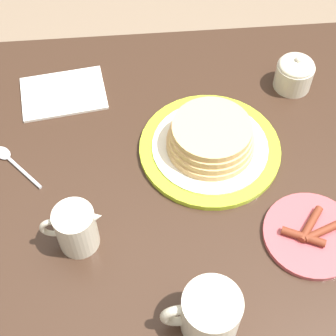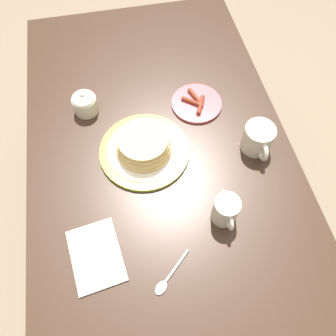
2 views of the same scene
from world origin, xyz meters
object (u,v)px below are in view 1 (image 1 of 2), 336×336
spoon (11,160)px  sugar_bowl (295,73)px  coffee_mug (209,313)px  creamer_pitcher (76,228)px  side_plate_bacon (311,234)px  pancake_plate (210,142)px  napkin (63,93)px

spoon → sugar_bowl: bearing=-165.4°
coffee_mug → sugar_bowl: 0.56m
creamer_pitcher → side_plate_bacon: bearing=176.4°
pancake_plate → napkin: size_ratio=1.44×
side_plate_bacon → spoon: bearing=-21.4°
napkin → spoon: 0.20m
pancake_plate → creamer_pitcher: creamer_pitcher is taller
pancake_plate → napkin: 0.34m
pancake_plate → side_plate_bacon: 0.26m
coffee_mug → napkin: coffee_mug is taller
coffee_mug → napkin: (0.24, -0.52, -0.04)m
spoon → pancake_plate: bearing=178.9°
pancake_plate → napkin: (0.29, -0.18, -0.03)m
pancake_plate → spoon: size_ratio=2.45×
side_plate_bacon → napkin: (0.44, -0.38, -0.00)m
spoon → side_plate_bacon: bearing=158.6°
coffee_mug → creamer_pitcher: (0.20, -0.16, 0.00)m
side_plate_bacon → pancake_plate: bearing=-53.4°
side_plate_bacon → creamer_pitcher: 0.41m
coffee_mug → napkin: bearing=-65.1°
side_plate_bacon → coffee_mug: bearing=34.2°
side_plate_bacon → spoon: size_ratio=1.50×
side_plate_bacon → coffee_mug: coffee_mug is taller
side_plate_bacon → sugar_bowl: 0.37m
creamer_pitcher → sugar_bowl: creamer_pitcher is taller
pancake_plate → side_plate_bacon: pancake_plate is taller
side_plate_bacon → napkin: size_ratio=0.88×
side_plate_bacon → coffee_mug: (0.20, 0.14, 0.04)m
side_plate_bacon → coffee_mug: 0.25m
creamer_pitcher → napkin: bearing=-83.7°
pancake_plate → sugar_bowl: (-0.20, -0.16, 0.01)m
side_plate_bacon → creamer_pitcher: size_ratio=1.53×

